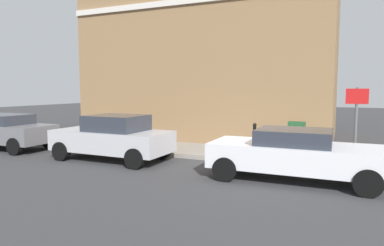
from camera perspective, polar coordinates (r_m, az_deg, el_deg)
ground at (r=10.34m, az=10.47°, el=-7.85°), size 80.00×80.00×0.00m
sidewalk at (r=14.59m, az=-11.21°, el=-3.61°), size 2.43×30.00×0.15m
corner_building at (r=18.01m, az=4.34°, el=11.71°), size 7.87×11.39×8.60m
car_white at (r=9.38m, az=16.86°, el=-4.92°), size 1.87×4.44×1.36m
car_silver at (r=11.84m, az=-13.10°, el=-2.33°), size 1.91×4.09×1.54m
car_grey at (r=15.71m, az=-29.02°, el=-1.09°), size 1.85×4.30×1.39m
utility_cabinet at (r=12.17m, az=17.05°, el=-2.70°), size 0.46×0.61×1.15m
bollard_near_cabinet at (r=12.51m, az=10.42°, el=-2.21°), size 0.14×0.14×1.04m
street_sign at (r=10.85m, az=25.78°, el=1.20°), size 0.08×0.60×2.30m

